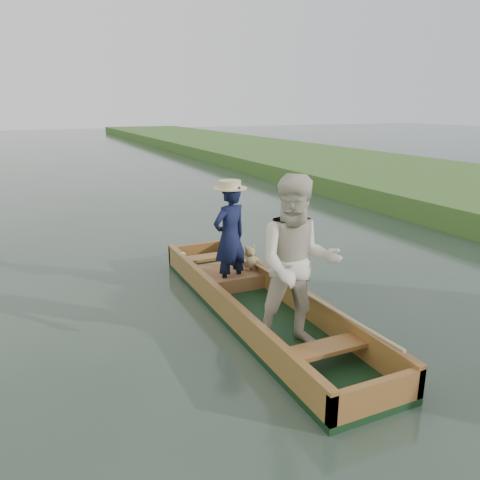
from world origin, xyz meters
name	(u,v)px	position (x,y,z in m)	size (l,w,h in m)	color
ground	(258,316)	(0.00, 0.00, 0.00)	(120.00, 120.00, 0.00)	#283D30
punt	(269,272)	(-0.02, -0.35, 0.77)	(1.21, 5.00, 2.13)	black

